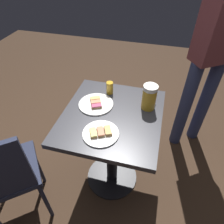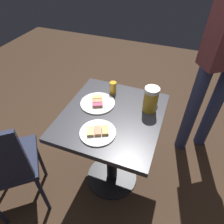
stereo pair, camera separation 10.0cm
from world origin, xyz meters
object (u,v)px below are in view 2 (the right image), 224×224
Objects in this scene: plate_far at (98,132)px; cafe_chair at (5,166)px; plate_near at (98,103)px; beer_glass_small at (113,88)px; beer_mug at (151,99)px; patron_standing at (224,55)px.

plate_far is 0.23× the size of cafe_chair.
plate_near is 1.11× the size of plate_far.
beer_glass_small is 0.88m from cafe_chair.
beer_mug is at bearing -169.09° from plate_near.
beer_mug reaches higher than plate_far.
plate_far is 0.13× the size of patron_standing.
beer_mug is 1.90× the size of beer_glass_small.
patron_standing is (-0.41, -0.51, 0.14)m from beer_mug.
beer_mug is 0.19× the size of cafe_chair.
patron_standing reaches higher than beer_glass_small.
plate_far is (-0.11, 0.25, 0.00)m from plate_near.
patron_standing reaches higher than plate_near.
patron_standing is (-1.18, -1.12, 0.45)m from cafe_chair.
patron_standing reaches higher than beer_mug.
plate_near is at bearing 3.29° from patron_standing.
plate_near is at bearing -65.92° from plate_far.
patron_standing is at bearing -127.73° from plate_far.
plate_far is at bearing -10.99° from cafe_chair.
patron_standing reaches higher than plate_far.
beer_mug is 0.67m from patron_standing.
plate_near and plate_far have the same top height.
cafe_chair is (0.53, 0.29, -0.23)m from plate_far.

